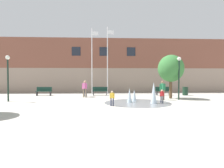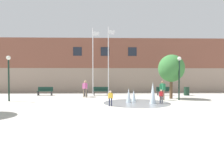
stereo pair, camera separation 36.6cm
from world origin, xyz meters
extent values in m
plane|color=#B2ADA3|center=(0.00, 0.00, 0.00)|extent=(100.00, 100.00, 0.00)
cube|color=gray|center=(0.00, 17.22, 1.58)|extent=(36.00, 6.00, 3.15)
cube|color=brown|center=(0.00, 17.22, 5.08)|extent=(36.00, 6.00, 3.85)
cube|color=#1E232D|center=(-3.50, 14.20, 5.27)|extent=(1.10, 0.06, 1.10)
cube|color=#1E232D|center=(0.00, 14.20, 5.27)|extent=(1.10, 0.06, 1.10)
cube|color=#1E232D|center=(3.50, 14.20, 5.27)|extent=(1.10, 0.06, 1.10)
cylinder|color=gray|center=(2.45, 4.51, 0.00)|extent=(4.84, 4.84, 0.01)
cone|color=silver|center=(3.55, 4.08, 0.77)|extent=(0.45, 0.45, 1.55)
cone|color=silver|center=(2.40, 5.48, 0.46)|extent=(0.35, 0.35, 0.92)
cone|color=silver|center=(1.90, 4.69, 0.54)|extent=(0.37, 0.37, 1.07)
cube|color=#28282D|center=(-7.04, 10.53, 0.22)|extent=(0.06, 0.40, 0.44)
cube|color=#28282D|center=(-5.64, 10.53, 0.22)|extent=(0.06, 0.40, 0.44)
cube|color=#19382D|center=(-6.34, 10.53, 0.47)|extent=(1.60, 0.44, 0.05)
cube|color=#19382D|center=(-6.34, 10.73, 0.70)|extent=(1.60, 0.04, 0.42)
cube|color=#28282D|center=(-1.11, 10.46, 0.22)|extent=(0.06, 0.40, 0.44)
cube|color=#28282D|center=(0.29, 10.46, 0.22)|extent=(0.06, 0.40, 0.44)
cube|color=#19382D|center=(-0.41, 10.46, 0.47)|extent=(1.60, 0.44, 0.05)
cube|color=#19382D|center=(-0.41, 10.66, 0.70)|extent=(1.60, 0.04, 0.42)
cube|color=#28282D|center=(5.72, 10.39, 0.22)|extent=(0.06, 0.40, 0.44)
cube|color=#28282D|center=(7.12, 10.39, 0.22)|extent=(0.06, 0.40, 0.44)
cube|color=#19382D|center=(6.42, 10.39, 0.47)|extent=(1.60, 0.44, 0.05)
cube|color=#19382D|center=(6.42, 10.59, 0.70)|extent=(1.60, 0.04, 0.42)
cylinder|color=#89755B|center=(4.79, 6.17, 0.42)|extent=(0.12, 0.12, 0.84)
cylinder|color=#89755B|center=(5.01, 6.17, 0.42)|extent=(0.12, 0.12, 0.84)
cube|color=#237547|center=(4.90, 6.17, 1.11)|extent=(0.30, 0.39, 0.54)
sphere|color=#997051|center=(4.90, 6.17, 1.48)|extent=(0.21, 0.21, 0.21)
cylinder|color=#237547|center=(4.69, 6.17, 1.05)|extent=(0.08, 0.08, 0.55)
cylinder|color=#237547|center=(5.11, 6.17, 1.05)|extent=(0.08, 0.08, 0.55)
cylinder|color=#1E233D|center=(0.46, 3.02, 0.26)|extent=(0.07, 0.07, 0.52)
cylinder|color=#1E233D|center=(0.60, 3.02, 0.26)|extent=(0.07, 0.07, 0.52)
cube|color=gold|center=(0.53, 3.02, 0.69)|extent=(0.24, 0.19, 0.33)
sphere|color=beige|center=(0.53, 3.02, 0.92)|extent=(0.13, 0.13, 0.13)
cylinder|color=gold|center=(0.40, 3.02, 0.65)|extent=(0.05, 0.05, 0.34)
cylinder|color=gold|center=(0.66, 3.02, 0.65)|extent=(0.05, 0.05, 0.34)
cylinder|color=#89755B|center=(-1.93, 8.48, 0.42)|extent=(0.12, 0.12, 0.84)
cylinder|color=#89755B|center=(-1.71, 8.48, 0.42)|extent=(0.12, 0.12, 0.84)
cube|color=pink|center=(-1.82, 8.48, 1.11)|extent=(0.34, 0.39, 0.54)
sphere|color=tan|center=(-1.82, 8.48, 1.48)|extent=(0.21, 0.21, 0.21)
cylinder|color=pink|center=(-2.03, 8.48, 1.05)|extent=(0.08, 0.08, 0.55)
cylinder|color=pink|center=(-1.61, 8.48, 1.05)|extent=(0.08, 0.08, 0.55)
cylinder|color=#1E233D|center=(4.13, 4.24, 0.26)|extent=(0.07, 0.07, 0.52)
cylinder|color=#1E233D|center=(4.27, 4.24, 0.26)|extent=(0.07, 0.07, 0.52)
cube|color=red|center=(4.20, 4.24, 0.69)|extent=(0.23, 0.24, 0.33)
sphere|color=beige|center=(4.20, 4.24, 0.92)|extent=(0.13, 0.13, 0.13)
cylinder|color=red|center=(4.07, 4.24, 0.65)|extent=(0.05, 0.05, 0.34)
cylinder|color=red|center=(4.33, 4.24, 0.65)|extent=(0.05, 0.05, 0.34)
cylinder|color=#1E233D|center=(-1.98, 9.40, 0.42)|extent=(0.12, 0.12, 0.84)
cylinder|color=#1E233D|center=(-1.76, 9.40, 0.42)|extent=(0.12, 0.12, 0.84)
cube|color=#237547|center=(-1.87, 9.40, 1.11)|extent=(0.29, 0.38, 0.54)
sphere|color=tan|center=(-1.87, 9.40, 1.48)|extent=(0.21, 0.21, 0.21)
cylinder|color=#237547|center=(-2.08, 9.40, 1.05)|extent=(0.08, 0.08, 0.55)
cylinder|color=#237547|center=(-1.66, 9.40, 1.05)|extent=(0.08, 0.08, 0.55)
cylinder|color=silver|center=(-1.38, 12.20, 3.83)|extent=(0.10, 0.10, 7.65)
cube|color=silver|center=(-0.98, 12.20, 7.03)|extent=(0.70, 0.02, 0.45)
cylinder|color=silver|center=(0.42, 12.20, 3.90)|extent=(0.10, 0.10, 7.81)
cube|color=silver|center=(0.82, 12.20, 7.18)|extent=(0.70, 0.02, 0.45)
cylinder|color=#192D23|center=(-7.43, 5.71, 1.62)|extent=(0.12, 0.12, 3.25)
sphere|color=white|center=(-7.43, 5.71, 3.41)|extent=(0.32, 0.32, 0.32)
cylinder|color=#192D23|center=(6.28, 6.16, 1.64)|extent=(0.12, 0.12, 3.28)
sphere|color=white|center=(6.28, 6.16, 3.44)|extent=(0.32, 0.32, 0.32)
cylinder|color=#193323|center=(8.78, 10.25, 0.45)|extent=(0.56, 0.56, 0.90)
cylinder|color=brown|center=(6.00, 7.23, 0.75)|extent=(0.27, 0.27, 1.49)
ellipsoid|color=#387538|center=(6.00, 7.23, 2.70)|extent=(2.27, 2.27, 2.42)
camera|label=1|loc=(0.00, -8.16, 1.73)|focal=28.00mm
camera|label=2|loc=(0.37, -8.17, 1.73)|focal=28.00mm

